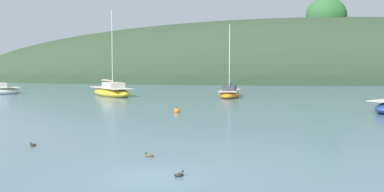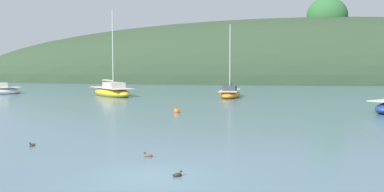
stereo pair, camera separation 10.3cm
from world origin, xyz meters
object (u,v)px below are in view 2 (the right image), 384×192
object	(u,v)px
sailboat_teal_outer	(112,92)
duck_straggler	(32,145)
duck_lead	(148,155)
sailboat_black_sloop	(230,94)
mooring_buoy_channel	(177,111)
duck_trailing	(178,175)

from	to	relation	value
sailboat_teal_outer	duck_straggler	distance (m)	30.95
sailboat_teal_outer	duck_lead	world-z (taller)	sailboat_teal_outer
sailboat_black_sloop	duck_straggler	distance (m)	31.13
sailboat_black_sloop	mooring_buoy_channel	world-z (taller)	sailboat_black_sloop
duck_trailing	sailboat_teal_outer	bearing A→B (deg)	107.12
duck_lead	duck_straggler	size ratio (longest dim) A/B	1.02
sailboat_teal_outer	duck_straggler	xyz separation A→B (m)	(3.90, -30.71, -0.41)
duck_straggler	duck_lead	bearing A→B (deg)	-19.16
mooring_buoy_channel	duck_trailing	world-z (taller)	mooring_buoy_channel
sailboat_teal_outer	duck_trailing	xyz separation A→B (m)	(11.00, -35.70, -0.41)
sailboat_black_sloop	mooring_buoy_channel	bearing A→B (deg)	-105.10
mooring_buoy_channel	duck_straggler	world-z (taller)	mooring_buoy_channel
sailboat_black_sloop	duck_lead	bearing A→B (deg)	-96.77
duck_lead	sailboat_teal_outer	bearing A→B (deg)	106.23
duck_lead	duck_trailing	world-z (taller)	same
duck_straggler	sailboat_teal_outer	bearing A→B (deg)	97.23
duck_trailing	duck_straggler	bearing A→B (deg)	144.88
sailboat_black_sloop	duck_straggler	size ratio (longest dim) A/B	19.23
mooring_buoy_channel	sailboat_black_sloop	bearing A→B (deg)	74.90
duck_lead	duck_trailing	xyz separation A→B (m)	(1.49, -3.04, 0.00)
mooring_buoy_channel	duck_straggler	xyz separation A→B (m)	(-5.13, -14.02, -0.07)
mooring_buoy_channel	sailboat_teal_outer	bearing A→B (deg)	118.42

